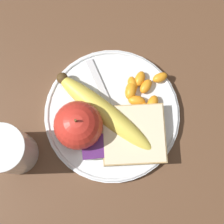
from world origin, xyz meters
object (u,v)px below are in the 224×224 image
Objects in this scene: juice_glass at (10,151)px; fork at (110,109)px; jam_packet at (97,147)px; apple at (78,125)px; bread_slice at (134,135)px; plate at (112,115)px; banana at (104,111)px.

fork is (0.16, 0.06, -0.04)m from juice_glass.
fork is at bearing 64.88° from jam_packet.
bread_slice is (0.09, -0.02, -0.03)m from apple.
juice_glass reaches higher than fork.
bread_slice is (0.20, 0.01, -0.03)m from juice_glass.
juice_glass is at bearing -177.69° from bread_slice.
plate is 0.03m from banana.
apple is at bearing 126.21° from jam_packet.
apple is at bearing -160.76° from plate.
apple is (0.11, 0.03, 0.00)m from juice_glass.
juice_glass is 0.18m from fork.
banana is 0.06m from bread_slice.
bread_slice and jam_packet have the same top height.
banana reaches higher than bread_slice.
jam_packet is (0.14, -0.01, -0.03)m from juice_glass.
bread_slice is (0.05, -0.04, -0.01)m from banana.
apple is at bearing -80.26° from fork.
juice_glass is 0.14m from jam_packet.
jam_packet is at bearing -42.55° from fork.
banana is at bearing 136.11° from bread_slice.
plate is 2.12× the size of bread_slice.
juice_glass is 2.18× the size of jam_packet.
apple reaches higher than bread_slice.
jam_packet reaches higher than plate.
apple is 0.07m from fork.
banana is at bearing 18.60° from juice_glass.
plate is at bearing 60.15° from jam_packet.
bread_slice is at bearing -51.78° from plate.
juice_glass is at bearing -163.85° from plate.
juice_glass is (-0.17, -0.05, 0.04)m from plate.
juice_glass is 0.11m from apple.
apple reaches higher than jam_packet.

